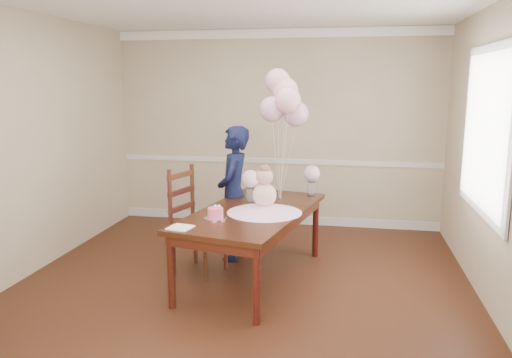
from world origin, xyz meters
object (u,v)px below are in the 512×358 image
(birthday_cake, at_px, (215,213))
(dining_chair_seat, at_px, (199,227))
(dining_table_top, at_px, (253,212))
(woman, at_px, (234,193))

(birthday_cake, relative_size, dining_chair_seat, 0.30)
(birthday_cake, bearing_deg, dining_table_top, 54.29)
(birthday_cake, relative_size, woman, 0.10)
(dining_table_top, relative_size, birthday_cake, 13.33)
(dining_table_top, distance_m, dining_chair_seat, 0.63)
(dining_chair_seat, bearing_deg, woman, 79.89)
(dining_table_top, bearing_deg, dining_chair_seat, -176.21)
(dining_table_top, xyz_separation_m, dining_chair_seat, (-0.59, 0.08, -0.21))
(birthday_cake, distance_m, woman, 0.97)
(birthday_cake, height_order, dining_chair_seat, birthday_cake)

